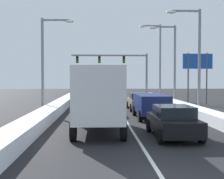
{
  "coord_description": "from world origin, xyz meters",
  "views": [
    {
      "loc": [
        -1.77,
        -8.0,
        2.82
      ],
      "look_at": [
        -0.32,
        27.01,
        1.54
      ],
      "focal_mm": 50.8,
      "sensor_mm": 36.0,
      "label": 1
    }
  ],
  "objects_px": {
    "suv_navy_right_lane_second": "(151,104)",
    "street_lamp_left_mid": "(47,56)",
    "suv_green_center_lane_third": "(99,96)",
    "street_lamp_right_near": "(195,52)",
    "roadside_sign_right": "(198,67)",
    "street_lamp_right_mid": "(171,58)",
    "sedan_black_right_lane_nearest": "(173,121)",
    "traffic_light_gantry": "(120,64)",
    "box_truck_center_lane_nearest": "(98,96)",
    "sedan_tan_right_lane_third": "(140,101)",
    "street_lamp_right_far": "(158,56)",
    "sedan_white_center_lane_second": "(101,104)"
  },
  "relations": [
    {
      "from": "sedan_black_right_lane_nearest",
      "to": "traffic_light_gantry",
      "type": "distance_m",
      "value": 29.52
    },
    {
      "from": "sedan_tan_right_lane_third",
      "to": "traffic_light_gantry",
      "type": "xyz_separation_m",
      "value": [
        -0.62,
        16.38,
        3.96
      ]
    },
    {
      "from": "traffic_light_gantry",
      "to": "street_lamp_left_mid",
      "type": "distance_m",
      "value": 19.52
    },
    {
      "from": "sedan_black_right_lane_nearest",
      "to": "box_truck_center_lane_nearest",
      "type": "height_order",
      "value": "box_truck_center_lane_nearest"
    },
    {
      "from": "sedan_tan_right_lane_third",
      "to": "box_truck_center_lane_nearest",
      "type": "relative_size",
      "value": 0.63
    },
    {
      "from": "sedan_white_center_lane_second",
      "to": "suv_green_center_lane_third",
      "type": "height_order",
      "value": "suv_green_center_lane_third"
    },
    {
      "from": "box_truck_center_lane_nearest",
      "to": "suv_green_center_lane_third",
      "type": "height_order",
      "value": "box_truck_center_lane_nearest"
    },
    {
      "from": "box_truck_center_lane_nearest",
      "to": "street_lamp_left_mid",
      "type": "distance_m",
      "value": 10.59
    },
    {
      "from": "box_truck_center_lane_nearest",
      "to": "suv_green_center_lane_third",
      "type": "relative_size",
      "value": 1.47
    },
    {
      "from": "sedan_black_right_lane_nearest",
      "to": "sedan_tan_right_lane_third",
      "type": "relative_size",
      "value": 1.0
    },
    {
      "from": "suv_green_center_lane_third",
      "to": "street_lamp_right_near",
      "type": "bearing_deg",
      "value": -45.42
    },
    {
      "from": "roadside_sign_right",
      "to": "street_lamp_right_far",
      "type": "bearing_deg",
      "value": 122.17
    },
    {
      "from": "suv_green_center_lane_third",
      "to": "street_lamp_right_near",
      "type": "xyz_separation_m",
      "value": [
        7.37,
        -7.48,
        3.85
      ]
    },
    {
      "from": "sedan_white_center_lane_second",
      "to": "street_lamp_left_mid",
      "type": "bearing_deg",
      "value": 169.1
    },
    {
      "from": "sedan_black_right_lane_nearest",
      "to": "sedan_tan_right_lane_third",
      "type": "bearing_deg",
      "value": 89.69
    },
    {
      "from": "suv_green_center_lane_third",
      "to": "street_lamp_left_mid",
      "type": "distance_m",
      "value": 8.04
    },
    {
      "from": "street_lamp_right_mid",
      "to": "street_lamp_right_far",
      "type": "xyz_separation_m",
      "value": [
        -0.04,
        7.21,
        0.68
      ]
    },
    {
      "from": "suv_navy_right_lane_second",
      "to": "street_lamp_left_mid",
      "type": "height_order",
      "value": "street_lamp_left_mid"
    },
    {
      "from": "suv_navy_right_lane_second",
      "to": "street_lamp_left_mid",
      "type": "relative_size",
      "value": 0.64
    },
    {
      "from": "street_lamp_right_near",
      "to": "sedan_white_center_lane_second",
      "type": "bearing_deg",
      "value": 173.52
    },
    {
      "from": "sedan_black_right_lane_nearest",
      "to": "sedan_white_center_lane_second",
      "type": "distance_m",
      "value": 10.79
    },
    {
      "from": "sedan_tan_right_lane_third",
      "to": "roadside_sign_right",
      "type": "distance_m",
      "value": 9.55
    },
    {
      "from": "sedan_black_right_lane_nearest",
      "to": "street_lamp_left_mid",
      "type": "bearing_deg",
      "value": 124.77
    },
    {
      "from": "suv_navy_right_lane_second",
      "to": "roadside_sign_right",
      "type": "bearing_deg",
      "value": 59.12
    },
    {
      "from": "suv_navy_right_lane_second",
      "to": "street_lamp_right_mid",
      "type": "bearing_deg",
      "value": 69.35
    },
    {
      "from": "street_lamp_right_mid",
      "to": "street_lamp_right_far",
      "type": "relative_size",
      "value": 0.86
    },
    {
      "from": "suv_navy_right_lane_second",
      "to": "sedan_white_center_lane_second",
      "type": "bearing_deg",
      "value": 137.11
    },
    {
      "from": "suv_navy_right_lane_second",
      "to": "roadside_sign_right",
      "type": "height_order",
      "value": "roadside_sign_right"
    },
    {
      "from": "box_truck_center_lane_nearest",
      "to": "traffic_light_gantry",
      "type": "relative_size",
      "value": 0.68
    },
    {
      "from": "sedan_white_center_lane_second",
      "to": "street_lamp_right_mid",
      "type": "bearing_deg",
      "value": 41.98
    },
    {
      "from": "traffic_light_gantry",
      "to": "street_lamp_left_mid",
      "type": "relative_size",
      "value": 1.39
    },
    {
      "from": "street_lamp_right_mid",
      "to": "street_lamp_right_far",
      "type": "bearing_deg",
      "value": 90.29
    },
    {
      "from": "sedan_tan_right_lane_third",
      "to": "traffic_light_gantry",
      "type": "height_order",
      "value": "traffic_light_gantry"
    },
    {
      "from": "suv_navy_right_lane_second",
      "to": "sedan_tan_right_lane_third",
      "type": "height_order",
      "value": "suv_navy_right_lane_second"
    },
    {
      "from": "box_truck_center_lane_nearest",
      "to": "street_lamp_right_far",
      "type": "height_order",
      "value": "street_lamp_right_far"
    },
    {
      "from": "street_lamp_right_mid",
      "to": "street_lamp_right_far",
      "type": "distance_m",
      "value": 7.25
    },
    {
      "from": "sedan_black_right_lane_nearest",
      "to": "traffic_light_gantry",
      "type": "height_order",
      "value": "traffic_light_gantry"
    },
    {
      "from": "sedan_tan_right_lane_third",
      "to": "suv_green_center_lane_third",
      "type": "relative_size",
      "value": 0.92
    },
    {
      "from": "sedan_white_center_lane_second",
      "to": "sedan_tan_right_lane_third",
      "type": "bearing_deg",
      "value": 37.25
    },
    {
      "from": "sedan_white_center_lane_second",
      "to": "traffic_light_gantry",
      "type": "xyz_separation_m",
      "value": [
        2.82,
        19.0,
        3.96
      ]
    },
    {
      "from": "suv_navy_right_lane_second",
      "to": "sedan_tan_right_lane_third",
      "type": "relative_size",
      "value": 1.09
    },
    {
      "from": "box_truck_center_lane_nearest",
      "to": "traffic_light_gantry",
      "type": "xyz_separation_m",
      "value": [
        2.98,
        27.53,
        2.82
      ]
    },
    {
      "from": "street_lamp_left_mid",
      "to": "street_lamp_right_mid",
      "type": "bearing_deg",
      "value": 25.98
    },
    {
      "from": "street_lamp_right_far",
      "to": "street_lamp_left_mid",
      "type": "relative_size",
      "value": 1.22
    },
    {
      "from": "street_lamp_right_far",
      "to": "sedan_white_center_lane_second",
      "type": "bearing_deg",
      "value": -117.45
    },
    {
      "from": "suv_green_center_lane_third",
      "to": "traffic_light_gantry",
      "type": "relative_size",
      "value": 0.46
    },
    {
      "from": "sedan_white_center_lane_second",
      "to": "street_lamp_right_mid",
      "type": "height_order",
      "value": "street_lamp_right_mid"
    },
    {
      "from": "suv_green_center_lane_third",
      "to": "street_lamp_left_mid",
      "type": "xyz_separation_m",
      "value": [
        -4.21,
        -5.82,
        3.6
      ]
    },
    {
      "from": "box_truck_center_lane_nearest",
      "to": "suv_navy_right_lane_second",
      "type": "bearing_deg",
      "value": 55.59
    },
    {
      "from": "street_lamp_right_mid",
      "to": "street_lamp_left_mid",
      "type": "height_order",
      "value": "street_lamp_right_mid"
    }
  ]
}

